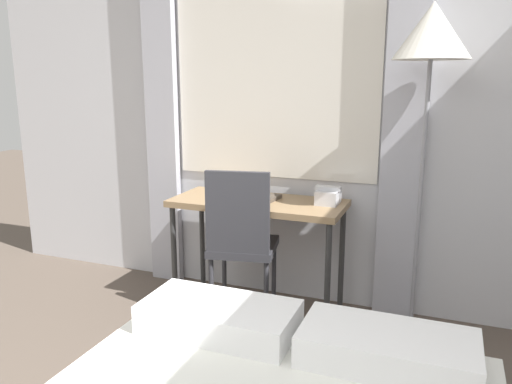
# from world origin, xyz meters

# --- Properties ---
(wall_back_with_window) EXTENTS (4.91, 0.13, 2.70)m
(wall_back_with_window) POSITION_xyz_m (-0.03, 3.04, 1.35)
(wall_back_with_window) COLOR silver
(wall_back_with_window) RESTS_ON ground_plane
(desk) EXTENTS (1.10, 0.48, 0.75)m
(desk) POSITION_xyz_m (-0.20, 2.72, 0.67)
(desk) COLOR #937551
(desk) RESTS_ON ground_plane
(desk_chair) EXTENTS (0.47, 0.47, 0.99)m
(desk_chair) POSITION_xyz_m (-0.23, 2.52, 0.56)
(desk_chair) COLOR #333338
(desk_chair) RESTS_ON ground_plane
(standing_lamp) EXTENTS (0.41, 0.41, 1.90)m
(standing_lamp) POSITION_xyz_m (0.78, 2.72, 1.64)
(standing_lamp) COLOR #4C4C51
(standing_lamp) RESTS_ON ground_plane
(telephone) EXTENTS (0.15, 0.16, 0.11)m
(telephone) POSITION_xyz_m (0.24, 2.79, 0.80)
(telephone) COLOR silver
(telephone) RESTS_ON desk
(book) EXTENTS (0.25, 0.24, 0.02)m
(book) POSITION_xyz_m (-0.20, 2.75, 0.76)
(book) COLOR #4C4238
(book) RESTS_ON desk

